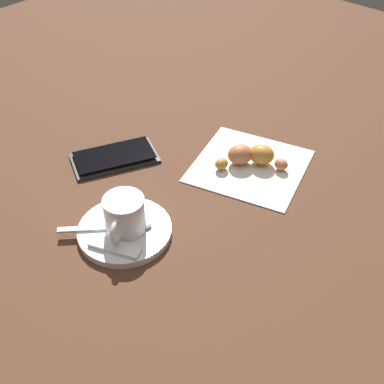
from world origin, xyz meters
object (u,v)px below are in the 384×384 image
(teaspoon, at_px, (121,226))
(sugar_packet, at_px, (115,247))
(napkin, at_px, (250,165))
(cell_phone, at_px, (115,157))
(espresso_cup, at_px, (124,215))
(croissant, at_px, (251,156))
(saucer, at_px, (125,231))

(teaspoon, distance_m, sugar_packet, 0.04)
(napkin, distance_m, cell_phone, 0.22)
(espresso_cup, bearing_deg, napkin, -8.67)
(teaspoon, relative_size, napkin, 0.60)
(cell_phone, bearing_deg, sugar_packet, -131.45)
(espresso_cup, distance_m, sugar_packet, 0.05)
(teaspoon, relative_size, cell_phone, 0.66)
(sugar_packet, xyz_separation_m, napkin, (0.27, -0.02, -0.01))
(espresso_cup, xyz_separation_m, cell_phone, (0.11, 0.14, -0.03))
(teaspoon, bearing_deg, sugar_packet, -143.11)
(napkin, bearing_deg, espresso_cup, 171.33)
(espresso_cup, distance_m, napkin, 0.24)
(espresso_cup, relative_size, cell_phone, 0.48)
(napkin, bearing_deg, croissant, 22.02)
(napkin, bearing_deg, saucer, 170.80)
(teaspoon, bearing_deg, cell_phone, 51.15)
(teaspoon, relative_size, croissant, 1.07)
(teaspoon, height_order, sugar_packet, teaspoon)
(croissant, bearing_deg, napkin, -157.98)
(teaspoon, height_order, croissant, croissant)
(espresso_cup, xyz_separation_m, napkin, (0.24, -0.04, -0.04))
(sugar_packet, bearing_deg, cell_phone, 117.64)
(sugar_packet, distance_m, cell_phone, 0.21)
(espresso_cup, bearing_deg, sugar_packet, -153.74)
(teaspoon, distance_m, napkin, 0.25)
(saucer, height_order, croissant, croissant)
(croissant, bearing_deg, espresso_cup, 171.74)
(saucer, height_order, sugar_packet, sugar_packet)
(saucer, height_order, napkin, saucer)
(napkin, relative_size, cell_phone, 1.10)
(saucer, height_order, cell_phone, same)
(sugar_packet, xyz_separation_m, cell_phone, (0.14, 0.16, -0.01))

